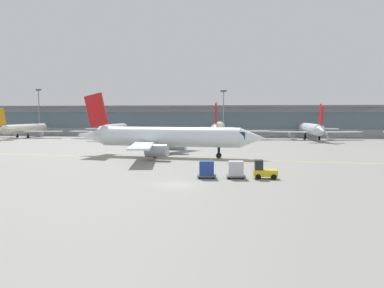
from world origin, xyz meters
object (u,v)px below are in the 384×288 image
(cargo_dolly_trailing, at_px, (207,169))
(apron_light_mast_1, at_px, (223,111))
(gate_airplane_2, at_px, (218,128))
(gate_airplane_3, at_px, (311,129))
(taxiing_regional_jet, at_px, (168,137))
(baggage_tug, at_px, (263,171))
(gate_airplane_0, at_px, (25,129))
(gate_airplane_1, at_px, (113,129))
(cargo_dolly_lead, at_px, (236,169))
(apron_light_mast_0, at_px, (39,110))

(cargo_dolly_trailing, bearing_deg, apron_light_mast_1, 87.74)
(gate_airplane_2, xyz_separation_m, gate_airplane_3, (25.12, 2.30, -0.20))
(taxiing_regional_jet, bearing_deg, baggage_tug, -49.36)
(gate_airplane_0, distance_m, gate_airplane_3, 81.99)
(gate_airplane_1, relative_size, gate_airplane_3, 0.94)
(cargo_dolly_lead, xyz_separation_m, apron_light_mast_1, (-6.61, 81.41, 6.68))
(gate_airplane_3, xyz_separation_m, cargo_dolly_trailing, (-21.15, -71.73, -1.81))
(taxiing_regional_jet, xyz_separation_m, apron_light_mast_0, (-54.67, 61.08, 4.94))
(taxiing_regional_jet, height_order, apron_light_mast_1, apron_light_mast_1)
(gate_airplane_1, distance_m, taxiing_regional_jet, 52.85)
(gate_airplane_0, bearing_deg, baggage_tug, -130.90)
(gate_airplane_1, xyz_separation_m, baggage_tug, (39.87, -68.10, -1.80))
(gate_airplane_0, bearing_deg, cargo_dolly_lead, -132.32)
(gate_airplane_2, distance_m, taxiing_regional_jet, 47.71)
(gate_airplane_0, xyz_separation_m, gate_airplane_1, (27.18, -0.81, 0.10))
(gate_airplane_0, height_order, gate_airplane_1, gate_airplane_1)
(taxiing_regional_jet, bearing_deg, gate_airplane_1, 123.71)
(gate_airplane_3, bearing_deg, cargo_dolly_lead, 162.09)
(cargo_dolly_trailing, bearing_deg, gate_airplane_2, 88.65)
(gate_airplane_3, height_order, taxiing_regional_jet, taxiing_regional_jet)
(gate_airplane_3, height_order, apron_light_mast_1, apron_light_mast_1)
(taxiing_regional_jet, xyz_separation_m, baggage_tug, (15.02, -21.46, -2.34))
(gate_airplane_0, xyz_separation_m, gate_airplane_3, (81.95, 2.32, 0.27))
(gate_airplane_0, xyz_separation_m, baggage_tug, (67.05, -68.91, -1.70))
(taxiing_regional_jet, distance_m, cargo_dolly_trailing, 23.75)
(taxiing_regional_jet, bearing_deg, gate_airplane_2, 89.88)
(gate_airplane_0, bearing_deg, gate_airplane_1, -86.83)
(gate_airplane_3, height_order, cargo_dolly_trailing, gate_airplane_3)
(cargo_dolly_trailing, height_order, apron_light_mast_1, apron_light_mast_1)
(gate_airplane_3, distance_m, apron_light_mast_1, 26.91)
(gate_airplane_2, relative_size, gate_airplane_3, 1.07)
(gate_airplane_2, distance_m, cargo_dolly_lead, 69.58)
(baggage_tug, xyz_separation_m, apron_light_mast_1, (-9.63, 81.16, 6.84))
(taxiing_regional_jet, xyz_separation_m, apron_light_mast_1, (5.40, 59.70, 4.50))
(gate_airplane_0, relative_size, cargo_dolly_trailing, 11.76)
(gate_airplane_3, relative_size, baggage_tug, 10.68)
(gate_airplane_2, distance_m, apron_light_mast_0, 61.22)
(gate_airplane_0, bearing_deg, apron_light_mast_1, -73.07)
(gate_airplane_1, relative_size, cargo_dolly_lead, 12.17)
(gate_airplane_1, xyz_separation_m, apron_light_mast_1, (30.25, 13.07, 5.04))
(apron_light_mast_0, bearing_deg, cargo_dolly_trailing, -52.63)
(gate_airplane_2, bearing_deg, taxiing_regional_jet, 172.52)
(apron_light_mast_1, bearing_deg, baggage_tug, -83.24)
(gate_airplane_3, relative_size, cargo_dolly_trailing, 13.00)
(gate_airplane_3, bearing_deg, gate_airplane_0, 87.78)
(gate_airplane_3, bearing_deg, apron_light_mast_0, 78.54)
(cargo_dolly_trailing, relative_size, apron_light_mast_0, 0.15)
(gate_airplane_3, bearing_deg, baggage_tug, 164.35)
(taxiing_regional_jet, height_order, cargo_dolly_trailing, taxiing_regional_jet)
(gate_airplane_1, distance_m, apron_light_mast_1, 33.33)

